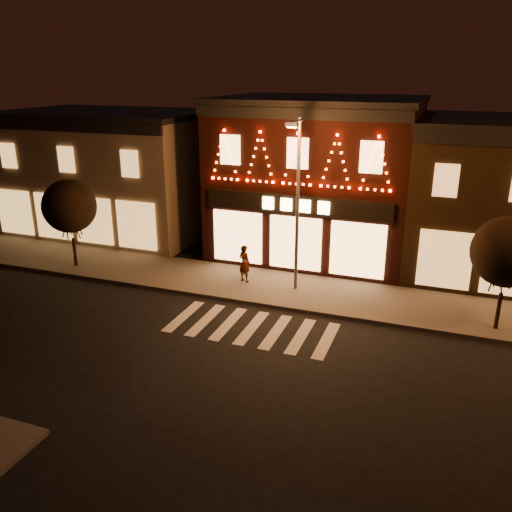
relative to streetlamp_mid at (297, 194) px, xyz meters
The scene contains 9 objects.
ground 9.17m from the streetlamp_mid, 94.28° to the right, with size 120.00×120.00×0.00m, color black.
sidewalk_far 4.75m from the streetlamp_mid, ahead, with size 44.00×4.00×0.15m, color #47423D.
building_left 14.92m from the streetlamp_mid, 155.85° to the left, with size 12.20×8.28×7.30m.
building_pulp 6.12m from the streetlamp_mid, 95.56° to the left, with size 10.20×8.34×8.30m.
building_right_a 10.83m from the streetlamp_mid, 34.37° to the left, with size 9.20×8.28×7.50m.
streetlamp_mid is the anchor object (origin of this frame).
tree_left 11.49m from the streetlamp_mid, behind, with size 2.64×2.64×4.42m.
tree_right 8.53m from the streetlamp_mid, ahead, with size 2.66×2.66×4.45m.
pedestrian 4.37m from the streetlamp_mid, behind, with size 0.65×0.43×1.78m, color gray.
Camera 1 is at (6.69, -13.58, 9.59)m, focal length 37.33 mm.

